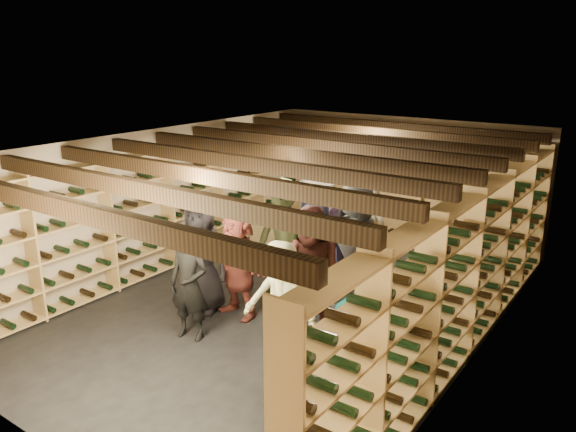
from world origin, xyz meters
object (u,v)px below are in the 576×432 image
at_px(person_6, 315,244).
at_px(person_12, 355,248).
at_px(person_11, 333,240).
at_px(crate_stack_right, 416,276).
at_px(person_2, 283,244).
at_px(person_4, 364,337).
at_px(person_1, 189,284).
at_px(person_0, 201,255).
at_px(person_3, 281,300).
at_px(person_9, 317,222).
at_px(person_8, 313,276).
at_px(crate_loose, 327,262).
at_px(crate_stack_left, 267,240).
at_px(person_7, 368,238).
at_px(person_5, 237,262).

bearing_deg(person_6, person_12, -10.96).
bearing_deg(person_6, person_11, 81.39).
relative_size(crate_stack_right, person_2, 0.31).
xyz_separation_m(crate_stack_right, person_4, (0.77, -3.30, 0.62)).
distance_m(crate_stack_right, person_1, 3.78).
height_order(person_0, person_4, person_0).
distance_m(person_3, person_4, 1.32).
distance_m(person_1, person_9, 2.90).
bearing_deg(person_9, person_8, -49.89).
height_order(person_8, person_12, person_12).
distance_m(crate_loose, person_4, 4.01).
xyz_separation_m(person_0, person_2, (0.86, 0.79, 0.12)).
relative_size(crate_loose, person_6, 0.29).
bearing_deg(crate_stack_left, person_8, -41.90).
height_order(person_8, person_9, person_8).
relative_size(crate_stack_left, person_9, 0.38).
bearing_deg(person_4, person_11, 125.18).
xyz_separation_m(person_3, person_11, (-0.60, 2.23, 0.03)).
relative_size(crate_stack_right, person_7, 0.35).
height_order(person_2, person_7, person_2).
relative_size(crate_stack_left, crate_loose, 1.36).
height_order(crate_loose, person_9, person_9).
relative_size(crate_stack_left, person_5, 0.42).
height_order(person_2, person_6, person_2).
relative_size(person_8, person_9, 1.02).
relative_size(person_0, person_1, 1.12).
distance_m(crate_loose, person_0, 2.65).
distance_m(person_3, person_6, 1.79).
bearing_deg(person_3, crate_stack_left, 118.99).
distance_m(person_2, person_7, 1.49).
bearing_deg(person_4, person_1, 178.66).
bearing_deg(person_2, person_0, -116.50).
bearing_deg(person_4, crate_loose, 125.32).
xyz_separation_m(crate_loose, person_0, (-0.60, -2.47, 0.75)).
bearing_deg(person_1, person_0, 108.32).
bearing_deg(person_12, person_7, 109.19).
xyz_separation_m(person_9, person_12, (1.23, -0.92, 0.06)).
bearing_deg(person_12, person_2, -147.76).
bearing_deg(person_11, person_4, -71.88).
bearing_deg(crate_stack_right, person_5, -124.39).
xyz_separation_m(person_6, person_12, (0.69, -0.01, 0.09)).
relative_size(person_6, person_11, 1.10).
height_order(crate_loose, person_3, person_3).
bearing_deg(person_11, person_0, -138.96).
height_order(person_8, person_11, person_8).
bearing_deg(person_8, crate_loose, 108.21).
height_order(crate_stack_right, person_12, person_12).
xyz_separation_m(person_2, person_12, (0.92, 0.49, -0.01)).
distance_m(person_1, person_2, 1.56).
bearing_deg(person_11, person_7, 9.83).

